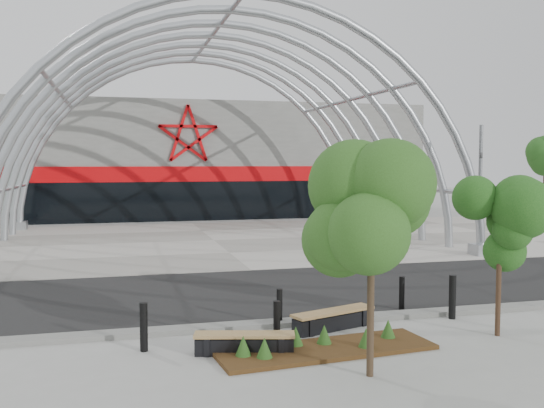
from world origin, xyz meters
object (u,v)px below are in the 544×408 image
object	(u,v)px
bench_0	(244,344)
bench_1	(333,320)
bollard_2	(277,322)
street_tree_0	(372,216)
signal_pole	(480,187)
street_tree_1	(500,228)

from	to	relation	value
bench_0	bench_1	xyz separation A→B (m)	(2.38, 1.27, 0.01)
bench_0	bench_1	size ratio (longest dim) A/B	0.95
bollard_2	bench_1	bearing A→B (deg)	25.90
street_tree_0	bench_1	distance (m)	4.11
street_tree_0	bollard_2	distance (m)	3.56
bench_0	bollard_2	size ratio (longest dim) A/B	2.25
signal_pole	street_tree_1	xyz separation A→B (m)	(-6.59, -10.76, -0.40)
bench_0	street_tree_1	bearing A→B (deg)	-1.40
street_tree_1	bench_0	distance (m)	6.18
bench_1	signal_pole	bearing A→B (deg)	43.18
signal_pole	street_tree_1	distance (m)	12.63
street_tree_1	bench_1	world-z (taller)	street_tree_1
street_tree_0	street_tree_1	size ratio (longest dim) A/B	1.20
street_tree_0	bollard_2	bearing A→B (deg)	116.19
street_tree_1	bollard_2	xyz separation A→B (m)	(-4.95, 0.65, -1.97)
signal_pole	street_tree_1	size ratio (longest dim) A/B	1.60
street_tree_1	bench_1	xyz separation A→B (m)	(-3.38, 1.41, -2.22)
signal_pole	bench_0	bearing A→B (deg)	-139.29
street_tree_1	bollard_2	world-z (taller)	street_tree_1
signal_pole	street_tree_1	bearing A→B (deg)	-121.47
bench_0	street_tree_0	bearing A→B (deg)	-42.77
bench_1	bollard_2	distance (m)	1.75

